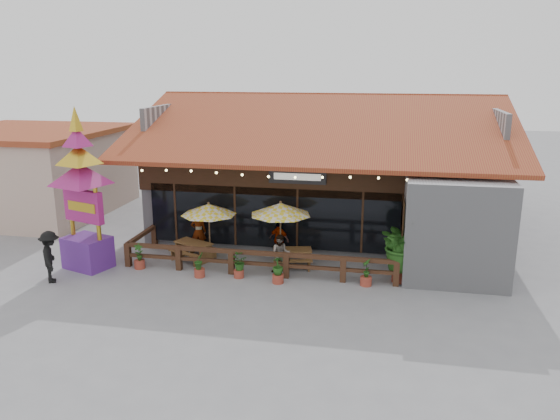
% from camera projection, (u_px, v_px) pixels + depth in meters
% --- Properties ---
extents(ground, '(100.00, 100.00, 0.00)m').
position_uv_depth(ground, '(302.00, 274.00, 19.69)').
color(ground, gray).
rests_on(ground, ground).
extents(restaurant_building, '(15.50, 14.73, 6.09)m').
position_uv_depth(restaurant_building, '(330.00, 178.00, 25.35)').
color(restaurant_building, '#A3A3A8').
rests_on(restaurant_building, ground).
extents(patio_railing, '(10.00, 2.60, 0.92)m').
position_uv_depth(patio_railing, '(240.00, 256.00, 19.70)').
color(patio_railing, '#442A18').
rests_on(patio_railing, ground).
extents(neighbor_building, '(8.40, 8.40, 4.22)m').
position_uv_depth(neighbor_building, '(29.00, 171.00, 27.63)').
color(neighbor_building, '#C1A692').
rests_on(neighbor_building, ground).
extents(umbrella_left, '(2.79, 2.79, 2.28)m').
position_uv_depth(umbrella_left, '(209.00, 210.00, 20.68)').
color(umbrella_left, brown).
rests_on(umbrella_left, ground).
extents(umbrella_right, '(2.61, 2.61, 2.45)m').
position_uv_depth(umbrella_right, '(281.00, 209.00, 20.15)').
color(umbrella_right, brown).
rests_on(umbrella_right, ground).
extents(picnic_table_left, '(1.86, 1.76, 0.70)m').
position_uv_depth(picnic_table_left, '(194.00, 248.00, 21.01)').
color(picnic_table_left, brown).
rests_on(picnic_table_left, ground).
extents(picnic_table_right, '(1.65, 1.50, 0.68)m').
position_uv_depth(picnic_table_right, '(292.00, 255.00, 20.27)').
color(picnic_table_right, brown).
rests_on(picnic_table_right, ground).
extents(thai_sign_tower, '(2.98, 2.98, 6.38)m').
position_uv_depth(thai_sign_tower, '(81.00, 179.00, 19.44)').
color(thai_sign_tower, '#5A2588').
rests_on(thai_sign_tower, ground).
extents(tropical_plant, '(2.17, 2.11, 2.28)m').
position_uv_depth(tropical_plant, '(402.00, 246.00, 18.64)').
color(tropical_plant, '#963928').
rests_on(tropical_plant, ground).
extents(diner_a, '(0.67, 0.49, 1.67)m').
position_uv_depth(diner_a, '(199.00, 231.00, 21.87)').
color(diner_a, '#381E11').
rests_on(diner_a, ground).
extents(diner_b, '(0.77, 0.65, 1.43)m').
position_uv_depth(diner_b, '(281.00, 254.00, 19.60)').
color(diner_b, '#381E11').
rests_on(diner_b, ground).
extents(diner_c, '(0.94, 0.67, 1.48)m').
position_uv_depth(diner_c, '(279.00, 239.00, 21.15)').
color(diner_c, '#381E11').
rests_on(diner_c, ground).
extents(pedestrian, '(1.18, 1.36, 1.82)m').
position_uv_depth(pedestrian, '(50.00, 257.00, 18.72)').
color(pedestrian, black).
rests_on(pedestrian, ground).
extents(planter_a, '(0.39, 0.39, 0.96)m').
position_uv_depth(planter_a, '(139.00, 258.00, 20.10)').
color(planter_a, '#963928').
rests_on(planter_a, ground).
extents(planter_b, '(0.41, 0.43, 0.92)m').
position_uv_depth(planter_b, '(199.00, 266.00, 19.27)').
color(planter_b, '#963928').
rests_on(planter_b, ground).
extents(planter_c, '(0.62, 0.56, 0.88)m').
position_uv_depth(planter_c, '(239.00, 264.00, 19.19)').
color(planter_c, '#963928').
rests_on(planter_c, ground).
extents(planter_d, '(0.48, 0.48, 0.96)m').
position_uv_depth(planter_d, '(278.00, 270.00, 18.72)').
color(planter_d, '#963928').
rests_on(planter_d, ground).
extents(planter_e, '(0.39, 0.39, 0.96)m').
position_uv_depth(planter_e, '(366.00, 274.00, 18.51)').
color(planter_e, '#963928').
rests_on(planter_e, ground).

